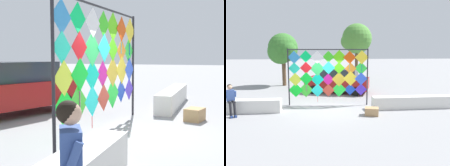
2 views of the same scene
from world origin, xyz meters
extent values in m
plane|color=gray|center=(0.00, 0.00, 0.00)|extent=(120.00, 120.00, 0.00)
cube|color=silver|center=(4.56, -0.29, 0.33)|extent=(4.43, 0.57, 0.65)
cylinder|color=#232328|center=(-2.10, 0.97, 1.58)|extent=(0.07, 0.07, 3.15)
cylinder|color=#232328|center=(2.26, 0.65, 1.58)|extent=(0.07, 0.07, 3.15)
cylinder|color=#232328|center=(0.08, 0.81, 3.10)|extent=(4.36, 0.38, 0.06)
cube|color=#12F930|center=(-1.72, 0.95, 0.86)|extent=(0.80, 0.07, 0.80)
cube|color=#3DD935|center=(-1.16, 0.92, 0.87)|extent=(0.82, 0.07, 0.82)
cube|color=#22F9EC|center=(-0.51, 0.86, 0.84)|extent=(0.74, 0.07, 0.75)
cylinder|color=red|center=(-0.51, 0.87, 0.32)|extent=(0.02, 0.02, 0.29)
cube|color=#CC4432|center=(0.09, 0.81, 0.85)|extent=(0.70, 0.06, 0.70)
cube|color=#25F041|center=(0.69, 0.78, 0.88)|extent=(0.82, 0.07, 0.82)
cube|color=blue|center=(1.30, 0.74, 0.88)|extent=(0.66, 0.06, 0.66)
cube|color=#4A2FE0|center=(1.91, 0.67, 0.88)|extent=(0.68, 0.06, 0.68)
cube|color=#D3EC35|center=(-1.73, 0.95, 1.46)|extent=(0.73, 0.07, 0.73)
cylinder|color=#3316E5|center=(-1.72, 0.96, 0.97)|extent=(0.02, 0.02, 0.26)
cube|color=#0DD62E|center=(-1.12, 0.88, 1.51)|extent=(0.73, 0.07, 0.73)
cylinder|color=#E516C4|center=(-1.12, 0.89, 0.96)|extent=(0.02, 0.02, 0.37)
cube|color=#0AD9B2|center=(-0.51, 0.86, 1.46)|extent=(0.74, 0.07, 0.74)
cylinder|color=red|center=(-0.51, 0.87, 0.89)|extent=(0.02, 0.02, 0.40)
cube|color=#D11B92|center=(0.08, 0.83, 1.45)|extent=(0.68, 0.06, 0.68)
cube|color=gold|center=(0.69, 0.78, 1.47)|extent=(0.81, 0.07, 0.81)
cylinder|color=blue|center=(0.69, 0.79, 0.94)|extent=(0.02, 0.02, 0.25)
cube|color=yellow|center=(1.33, 0.72, 1.51)|extent=(0.83, 0.07, 0.83)
cube|color=blue|center=(1.91, 0.67, 1.49)|extent=(0.72, 0.07, 0.72)
cube|color=#20DDB3|center=(-1.77, 0.96, 2.08)|extent=(0.66, 0.06, 0.67)
cube|color=red|center=(-1.13, 0.89, 2.11)|extent=(0.66, 0.06, 0.66)
cube|color=#35DF66|center=(-0.51, 0.86, 2.06)|extent=(0.82, 0.07, 0.82)
cube|color=#2EECE5|center=(0.11, 0.79, 2.11)|extent=(0.71, 0.06, 0.72)
cube|color=#54E319|center=(0.69, 0.77, 2.09)|extent=(0.66, 0.06, 0.66)
cylinder|color=#A916E5|center=(0.69, 0.78, 1.65)|extent=(0.02, 0.02, 0.22)
cube|color=orange|center=(1.33, 0.73, 2.06)|extent=(0.66, 0.06, 0.66)
cube|color=#2DE041|center=(1.90, 0.69, 2.07)|extent=(0.72, 0.07, 0.73)
cube|color=#308CD2|center=(-1.76, 0.96, 2.68)|extent=(0.70, 0.06, 0.71)
cube|color=#09E465|center=(-1.13, 0.92, 2.73)|extent=(0.67, 0.06, 0.67)
cube|color=white|center=(-0.50, 0.84, 2.69)|extent=(0.71, 0.06, 0.71)
cube|color=#38D721|center=(0.11, 0.82, 2.71)|extent=(0.65, 0.06, 0.65)
cylinder|color=#CB16E5|center=(0.11, 0.83, 2.28)|extent=(0.02, 0.02, 0.22)
cube|color=#5DE415|center=(0.70, 0.77, 2.70)|extent=(0.78, 0.07, 0.78)
cylinder|color=#9D16E5|center=(0.70, 0.78, 2.18)|extent=(0.02, 0.02, 0.26)
cube|color=#E3470A|center=(1.27, 0.71, 2.67)|extent=(0.71, 0.06, 0.71)
cylinder|color=#16ABE5|center=(1.27, 0.72, 2.15)|extent=(0.02, 0.02, 0.34)
cube|color=yellow|center=(1.94, 0.66, 2.68)|extent=(0.76, 0.07, 0.76)
cylinder|color=#1637E5|center=(1.94, 0.67, 2.11)|extent=(0.02, 0.02, 0.37)
cube|color=#334C8C|center=(-4.60, -0.69, 0.97)|extent=(0.41, 0.35, 0.52)
sphere|color=tan|center=(-4.60, -0.69, 1.37)|extent=(0.22, 0.22, 0.22)
sphere|color=black|center=(-4.61, -0.68, 1.39)|extent=(0.22, 0.22, 0.22)
cylinder|color=#334C8C|center=(-4.78, -0.82, 1.02)|extent=(0.16, 0.19, 0.31)
cylinder|color=#334C8C|center=(-4.40, -0.60, 1.02)|extent=(0.16, 0.19, 0.31)
cube|color=maroon|center=(0.94, 4.41, 0.69)|extent=(4.82, 3.29, 0.79)
cube|color=#282D38|center=(1.09, 4.35, 1.41)|extent=(2.90, 2.41, 0.63)
cylinder|color=black|center=(2.04, 3.00, 0.30)|extent=(0.64, 0.42, 0.59)
cylinder|color=black|center=(2.68, 4.79, 0.30)|extent=(0.64, 0.42, 0.59)
cube|color=tan|center=(2.04, -1.31, 0.19)|extent=(0.73, 0.61, 0.37)
camera|label=1|loc=(-7.08, -2.01, 1.91)|focal=48.60mm
camera|label=2|loc=(-0.49, -11.00, 3.10)|focal=34.46mm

